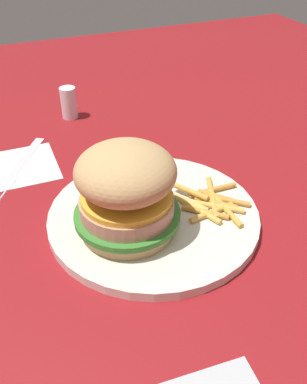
% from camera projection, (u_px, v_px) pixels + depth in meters
% --- Properties ---
extents(ground_plane, '(1.60, 1.60, 0.00)m').
position_uv_depth(ground_plane, '(132.00, 221.00, 0.52)').
color(ground_plane, maroon).
extents(plate, '(0.26, 0.26, 0.01)m').
position_uv_depth(plate, '(153.00, 216.00, 0.52)').
color(plate, silver).
rests_on(plate, ground_plane).
extents(sandwich, '(0.12, 0.12, 0.11)m').
position_uv_depth(sandwich, '(126.00, 190.00, 0.46)').
color(sandwich, tan).
rests_on(sandwich, plate).
extents(fries_pile, '(0.10, 0.09, 0.01)m').
position_uv_depth(fries_pile, '(211.00, 202.00, 0.52)').
color(fries_pile, '#E5B251').
rests_on(fries_pile, plate).
extents(napkin, '(0.11, 0.11, 0.00)m').
position_uv_depth(napkin, '(18.00, 167.00, 0.62)').
color(napkin, white).
rests_on(napkin, ground_plane).
extents(fork, '(0.16, 0.11, 0.00)m').
position_uv_depth(fork, '(18.00, 166.00, 0.61)').
color(fork, silver).
rests_on(fork, napkin).
extents(salt_shaker, '(0.03, 0.03, 0.06)m').
position_uv_depth(salt_shaker, '(71.00, 102.00, 0.74)').
color(salt_shaker, white).
rests_on(salt_shaker, ground_plane).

